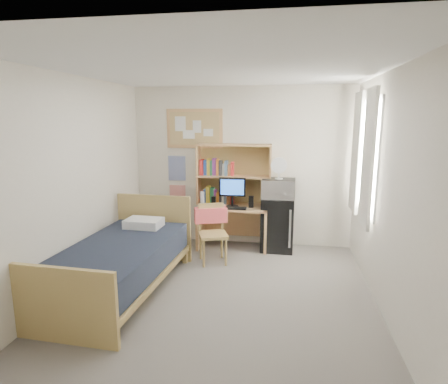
% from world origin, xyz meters
% --- Properties ---
extents(floor, '(3.60, 4.20, 0.02)m').
position_xyz_m(floor, '(0.00, 0.00, -0.01)').
color(floor, gray).
rests_on(floor, ground).
extents(ceiling, '(3.60, 4.20, 0.02)m').
position_xyz_m(ceiling, '(0.00, 0.00, 2.60)').
color(ceiling, white).
rests_on(ceiling, wall_back).
extents(wall_back, '(3.60, 0.04, 2.60)m').
position_xyz_m(wall_back, '(0.00, 2.10, 1.30)').
color(wall_back, white).
rests_on(wall_back, floor).
extents(wall_front, '(3.60, 0.04, 2.60)m').
position_xyz_m(wall_front, '(0.00, -2.10, 1.30)').
color(wall_front, white).
rests_on(wall_front, floor).
extents(wall_left, '(0.04, 4.20, 2.60)m').
position_xyz_m(wall_left, '(-1.80, 0.00, 1.30)').
color(wall_left, white).
rests_on(wall_left, floor).
extents(wall_right, '(0.04, 4.20, 2.60)m').
position_xyz_m(wall_right, '(1.80, 0.00, 1.30)').
color(wall_right, white).
rests_on(wall_right, floor).
extents(window_unit, '(0.10, 1.40, 1.70)m').
position_xyz_m(window_unit, '(1.75, 1.20, 1.60)').
color(window_unit, white).
rests_on(window_unit, wall_right).
extents(curtain_left, '(0.04, 0.55, 1.70)m').
position_xyz_m(curtain_left, '(1.72, 0.80, 1.60)').
color(curtain_left, white).
rests_on(curtain_left, wall_right).
extents(curtain_right, '(0.04, 0.55, 1.70)m').
position_xyz_m(curtain_right, '(1.72, 1.60, 1.60)').
color(curtain_right, white).
rests_on(curtain_right, wall_right).
extents(bulletin_board, '(0.94, 0.03, 0.64)m').
position_xyz_m(bulletin_board, '(-0.78, 2.08, 1.92)').
color(bulletin_board, tan).
rests_on(bulletin_board, wall_back).
extents(poster_wave, '(0.30, 0.01, 0.42)m').
position_xyz_m(poster_wave, '(-1.10, 2.09, 1.25)').
color(poster_wave, '#2940A4').
rests_on(poster_wave, wall_back).
extents(poster_japan, '(0.28, 0.01, 0.36)m').
position_xyz_m(poster_japan, '(-1.10, 2.09, 0.78)').
color(poster_japan, red).
rests_on(poster_japan, wall_back).
extents(desk, '(1.13, 0.58, 0.70)m').
position_xyz_m(desk, '(-0.10, 1.80, 0.35)').
color(desk, '#E0AC6D').
rests_on(desk, floor).
extents(desk_chair, '(0.55, 0.55, 0.86)m').
position_xyz_m(desk_chair, '(-0.29, 1.10, 0.43)').
color(desk_chair, tan).
rests_on(desk_chair, floor).
extents(mini_fridge, '(0.52, 0.52, 0.86)m').
position_xyz_m(mini_fridge, '(0.63, 1.83, 0.43)').
color(mini_fridge, black).
rests_on(mini_fridge, floor).
extents(bed, '(1.20, 2.23, 0.60)m').
position_xyz_m(bed, '(-1.24, 0.01, 0.30)').
color(bed, black).
rests_on(bed, floor).
extents(hutch, '(1.21, 0.33, 0.98)m').
position_xyz_m(hutch, '(-0.10, 1.95, 1.19)').
color(hutch, '#E0AC6D').
rests_on(hutch, desk).
extents(monitor, '(0.42, 0.04, 0.45)m').
position_xyz_m(monitor, '(-0.10, 1.74, 0.92)').
color(monitor, black).
rests_on(monitor, desk).
extents(keyboard, '(0.48, 0.16, 0.02)m').
position_xyz_m(keyboard, '(-0.09, 1.60, 0.71)').
color(keyboard, black).
rests_on(keyboard, desk).
extents(speaker_left, '(0.07, 0.07, 0.16)m').
position_xyz_m(speaker_left, '(-0.40, 1.73, 0.78)').
color(speaker_left, black).
rests_on(speaker_left, desk).
extents(speaker_right, '(0.08, 0.08, 0.18)m').
position_xyz_m(speaker_right, '(0.20, 1.75, 0.79)').
color(speaker_right, black).
rests_on(speaker_right, desk).
extents(water_bottle, '(0.07, 0.07, 0.24)m').
position_xyz_m(water_bottle, '(-0.58, 1.69, 0.82)').
color(water_bottle, white).
rests_on(water_bottle, desk).
extents(hoodie, '(0.50, 0.30, 0.23)m').
position_xyz_m(hoodie, '(-0.36, 1.29, 0.67)').
color(hoodie, '#F65D61').
rests_on(hoodie, desk_chair).
extents(microwave, '(0.52, 0.40, 0.29)m').
position_xyz_m(microwave, '(0.63, 1.81, 1.01)').
color(microwave, silver).
rests_on(microwave, mini_fridge).
extents(desk_fan, '(0.25, 0.25, 0.31)m').
position_xyz_m(desk_fan, '(0.63, 1.81, 1.31)').
color(desk_fan, white).
rests_on(desk_fan, microwave).
extents(pillow, '(0.51, 0.37, 0.12)m').
position_xyz_m(pillow, '(-1.20, 0.76, 0.66)').
color(pillow, white).
rests_on(pillow, bed).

